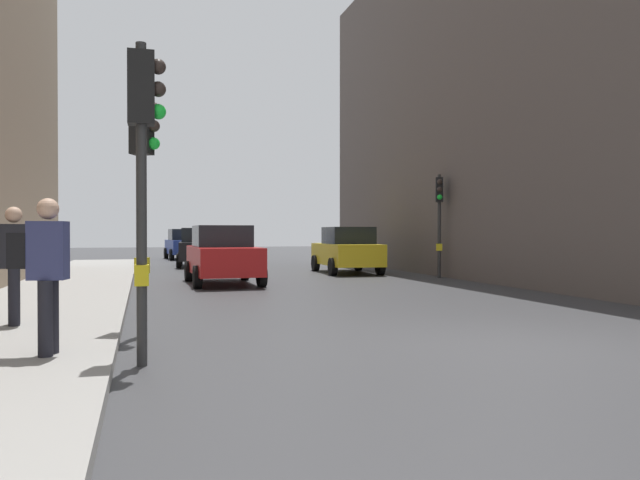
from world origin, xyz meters
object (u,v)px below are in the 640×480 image
(traffic_light_near_left, at_px, (143,144))
(car_blue_van, at_px, (184,244))
(car_dark_suv, at_px, (200,247))
(car_red_sedan, at_px, (223,255))
(pedestrian_in_dark_coat, at_px, (14,260))
(traffic_light_mid_street, at_px, (439,207))
(car_yellow_taxi, at_px, (347,250))
(traffic_light_near_right, at_px, (143,167))
(pedestrian_with_grey_backpack, at_px, (44,266))

(traffic_light_near_left, xyz_separation_m, car_blue_van, (2.31, 29.11, -1.69))
(car_dark_suv, bearing_deg, car_red_sedan, -91.04)
(car_red_sedan, xyz_separation_m, pedestrian_in_dark_coat, (-4.16, -8.46, 0.25))
(traffic_light_near_left, xyz_separation_m, pedestrian_in_dark_coat, (-1.86, 2.70, -1.44))
(traffic_light_mid_street, bearing_deg, car_yellow_taxi, 123.93)
(traffic_light_near_left, distance_m, traffic_light_near_right, 2.12)
(car_dark_suv, xyz_separation_m, pedestrian_with_grey_backpack, (-3.56, -20.90, 0.29))
(car_red_sedan, bearing_deg, car_yellow_taxi, 35.12)
(car_dark_suv, xyz_separation_m, car_yellow_taxi, (5.00, -6.24, 0.00))
(traffic_light_near_left, xyz_separation_m, car_yellow_taxi, (7.48, 14.80, -1.69))
(car_yellow_taxi, height_order, car_red_sedan, same)
(traffic_light_near_left, height_order, traffic_light_near_right, traffic_light_near_left)
(traffic_light_near_left, relative_size, car_red_sedan, 0.88)
(traffic_light_near_right, distance_m, car_blue_van, 27.14)
(car_yellow_taxi, bearing_deg, car_dark_suv, 128.70)
(traffic_light_near_left, relative_size, car_dark_suv, 0.86)
(traffic_light_near_left, bearing_deg, car_yellow_taxi, 63.18)
(traffic_light_near_left, height_order, pedestrian_with_grey_backpack, traffic_light_near_left)
(car_dark_suv, bearing_deg, pedestrian_in_dark_coat, -103.32)
(traffic_light_near_right, height_order, pedestrian_in_dark_coat, traffic_light_near_right)
(traffic_light_mid_street, bearing_deg, car_blue_van, 112.77)
(traffic_light_near_right, height_order, car_yellow_taxi, traffic_light_near_right)
(traffic_light_near_right, xyz_separation_m, car_yellow_taxi, (7.48, 12.68, -1.64))
(car_blue_van, bearing_deg, traffic_light_mid_street, -67.23)
(traffic_light_near_right, relative_size, car_yellow_taxi, 0.85)
(car_red_sedan, bearing_deg, pedestrian_in_dark_coat, -116.20)
(car_dark_suv, bearing_deg, traffic_light_near_left, -96.72)
(traffic_light_near_right, distance_m, car_dark_suv, 19.16)
(traffic_light_near_left, relative_size, car_yellow_taxi, 0.87)
(pedestrian_with_grey_backpack, relative_size, pedestrian_in_dark_coat, 1.00)
(traffic_light_near_right, bearing_deg, car_blue_van, 85.11)
(car_dark_suv, distance_m, pedestrian_with_grey_backpack, 21.21)
(traffic_light_mid_street, bearing_deg, traffic_light_near_right, -135.91)
(car_dark_suv, xyz_separation_m, pedestrian_in_dark_coat, (-4.34, -18.34, 0.25))
(car_red_sedan, relative_size, pedestrian_with_grey_backpack, 2.39)
(car_dark_suv, height_order, pedestrian_with_grey_backpack, pedestrian_with_grey_backpack)
(traffic_light_near_right, xyz_separation_m, car_red_sedan, (2.30, 9.04, -1.64))
(traffic_light_near_left, height_order, car_yellow_taxi, traffic_light_near_left)
(car_blue_van, bearing_deg, pedestrian_in_dark_coat, -98.97)
(traffic_light_near_right, relative_size, pedestrian_in_dark_coat, 2.06)
(car_blue_van, bearing_deg, car_dark_suv, -88.77)
(traffic_light_near_right, height_order, car_red_sedan, traffic_light_near_right)
(traffic_light_near_left, xyz_separation_m, pedestrian_with_grey_backpack, (-1.08, 0.14, -1.41))
(traffic_light_near_right, bearing_deg, car_yellow_taxi, 59.46)
(car_yellow_taxi, distance_m, car_blue_van, 15.22)
(traffic_light_mid_street, bearing_deg, pedestrian_in_dark_coat, -142.67)
(traffic_light_near_left, bearing_deg, car_blue_van, 85.47)
(car_yellow_taxi, relative_size, pedestrian_with_grey_backpack, 2.41)
(traffic_light_near_left, distance_m, pedestrian_in_dark_coat, 3.58)
(car_yellow_taxi, xyz_separation_m, car_red_sedan, (-5.18, -3.64, 0.00))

